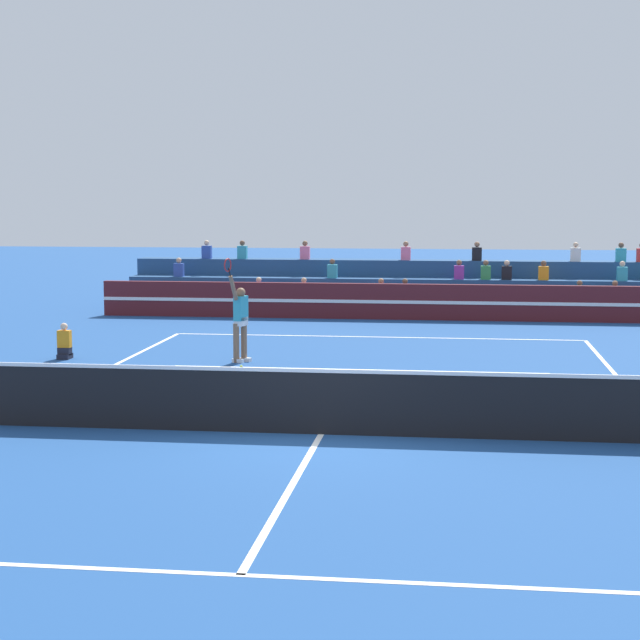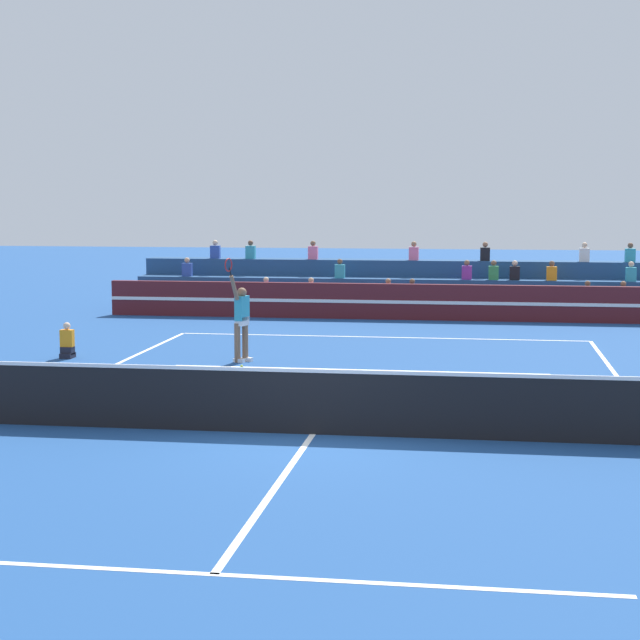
% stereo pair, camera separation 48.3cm
% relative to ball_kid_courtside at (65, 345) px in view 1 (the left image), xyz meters
% --- Properties ---
extents(ground_plane, '(120.00, 120.00, 0.00)m').
position_rel_ball_kid_courtside_xyz_m(ground_plane, '(6.95, -7.12, -0.33)').
color(ground_plane, navy).
extents(court_lines, '(11.10, 23.90, 0.01)m').
position_rel_ball_kid_courtside_xyz_m(court_lines, '(6.95, -7.12, -0.33)').
color(court_lines, white).
rests_on(court_lines, ground).
extents(tennis_net, '(12.00, 0.10, 1.10)m').
position_rel_ball_kid_courtside_xyz_m(tennis_net, '(6.95, -7.12, 0.21)').
color(tennis_net, '#2D6B38').
rests_on(tennis_net, ground).
extents(sponsor_banner_wall, '(18.00, 0.26, 1.10)m').
position_rel_ball_kid_courtside_xyz_m(sponsor_banner_wall, '(6.95, 8.99, 0.22)').
color(sponsor_banner_wall, '#51191E').
rests_on(sponsor_banner_wall, ground).
extents(bleacher_stand, '(17.50, 2.85, 2.28)m').
position_rel_ball_kid_courtside_xyz_m(bleacher_stand, '(6.98, 11.53, 0.32)').
color(bleacher_stand, navy).
rests_on(bleacher_stand, ground).
extents(ball_kid_courtside, '(0.30, 0.36, 0.84)m').
position_rel_ball_kid_courtside_xyz_m(ball_kid_courtside, '(0.00, 0.00, 0.00)').
color(ball_kid_courtside, black).
rests_on(ball_kid_courtside, ground).
extents(tennis_player, '(0.47, 1.03, 2.46)m').
position_rel_ball_kid_courtside_xyz_m(tennis_player, '(4.18, 0.02, 0.66)').
color(tennis_player, brown).
rests_on(tennis_player, ground).
extents(tennis_ball, '(0.07, 0.07, 0.07)m').
position_rel_ball_kid_courtside_xyz_m(tennis_ball, '(4.37, -0.82, -0.30)').
color(tennis_ball, '#C6DB33').
rests_on(tennis_ball, ground).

